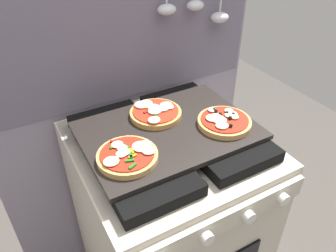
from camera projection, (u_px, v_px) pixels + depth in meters
The scene contains 6 objects.
kitchen_backsplash at pixel (129, 112), 1.35m from camera, with size 1.10×0.09×1.55m.
stove at pixel (168, 223), 1.31m from camera, with size 0.60×0.64×0.90m.
baking_tray at pixel (168, 131), 1.05m from camera, with size 0.54×0.38×0.02m, color black.
pizza_left at pixel (128, 155), 0.91m from camera, with size 0.17×0.17×0.03m.
pizza_right at pixel (224, 121), 1.05m from camera, with size 0.17×0.17×0.03m.
pizza_center at pixel (155, 112), 1.09m from camera, with size 0.17×0.17×0.03m.
Camera 1 is at (-0.41, -0.74, 1.52)m, focal length 35.00 mm.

